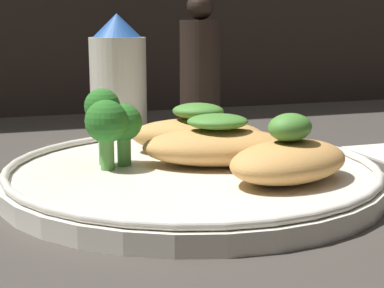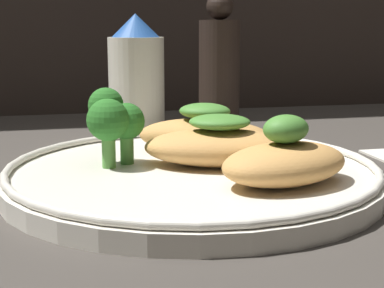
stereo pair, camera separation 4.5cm
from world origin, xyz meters
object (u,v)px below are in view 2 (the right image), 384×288
(plate, at_px, (192,174))
(pepper_grinder, at_px, (219,73))
(sauce_bottle, at_px, (136,81))
(broccoli_bunch, at_px, (113,119))

(plate, distance_m, pepper_grinder, 0.22)
(sauce_bottle, relative_size, pepper_grinder, 0.86)
(broccoli_bunch, distance_m, sauce_bottle, 0.17)
(broccoli_bunch, height_order, pepper_grinder, pepper_grinder)
(broccoli_bunch, bearing_deg, plate, -25.78)
(pepper_grinder, bearing_deg, plate, -111.28)
(plate, distance_m, broccoli_bunch, 0.08)
(broccoli_bunch, relative_size, sauce_bottle, 0.45)
(broccoli_bunch, xyz_separation_m, sauce_bottle, (0.04, 0.17, 0.01))
(plate, relative_size, broccoli_bunch, 4.76)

